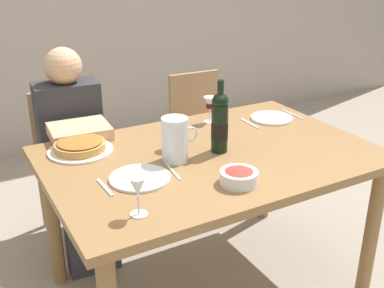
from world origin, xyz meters
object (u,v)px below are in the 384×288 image
at_px(chair_left, 69,155).
at_px(diner_left, 76,151).
at_px(wine_bottle, 220,123).
at_px(wine_glass_right_diner, 138,188).
at_px(water_pitcher, 175,142).
at_px(salad_bowl, 239,176).
at_px(baked_tart, 80,146).
at_px(dinner_plate_right_setting, 271,118).
at_px(wine_glass_centre, 177,126).
at_px(wine_glass_left_diner, 210,104).
at_px(chair_right, 201,130).
at_px(dining_table, 211,171).
at_px(dinner_plate_left_setting, 140,178).

relative_size(chair_left, diner_left, 0.75).
distance_m(wine_bottle, wine_glass_right_diner, 0.64).
height_order(water_pitcher, salad_bowl, water_pitcher).
bearing_deg(water_pitcher, baked_tart, 138.50).
xyz_separation_m(wine_glass_right_diner, dinner_plate_right_setting, (1.04, 0.57, -0.10)).
relative_size(wine_glass_right_diner, chair_left, 0.17).
relative_size(salad_bowl, wine_glass_centre, 1.05).
bearing_deg(wine_glass_centre, water_pitcher, -120.65).
relative_size(water_pitcher, wine_glass_centre, 1.36).
relative_size(wine_glass_left_diner, chair_left, 0.16).
bearing_deg(wine_bottle, baked_tart, 151.04).
bearing_deg(chair_right, chair_left, 0.96).
relative_size(water_pitcher, wine_glass_left_diner, 1.40).
distance_m(dining_table, chair_right, 1.00).
xyz_separation_m(wine_glass_centre, dinner_plate_left_setting, (-0.29, -0.23, -0.10)).
relative_size(salad_bowl, wine_glass_right_diner, 1.05).
xyz_separation_m(wine_glass_right_diner, chair_left, (0.06, 1.23, -0.37)).
height_order(wine_bottle, dinner_plate_right_setting, wine_bottle).
bearing_deg(baked_tart, dinner_plate_left_setting, -72.04).
distance_m(wine_bottle, wine_glass_centre, 0.21).
bearing_deg(dinner_plate_right_setting, dinner_plate_left_setting, -161.07).
xyz_separation_m(wine_bottle, baked_tart, (-0.57, 0.31, -0.11)).
height_order(wine_glass_left_diner, dinner_plate_left_setting, wine_glass_left_diner).
xyz_separation_m(water_pitcher, salad_bowl, (0.12, -0.32, -0.05)).
bearing_deg(water_pitcher, wine_bottle, -2.90).
distance_m(dining_table, salad_bowl, 0.34).
distance_m(salad_bowl, chair_left, 1.30).
height_order(wine_bottle, baked_tart, wine_bottle).
bearing_deg(dining_table, wine_glass_right_diner, -146.28).
bearing_deg(water_pitcher, salad_bowl, -69.79).
height_order(dinner_plate_left_setting, chair_right, chair_right).
distance_m(wine_bottle, water_pitcher, 0.23).
bearing_deg(water_pitcher, dining_table, -2.53).
bearing_deg(water_pitcher, dinner_plate_right_setting, 17.42).
relative_size(dinner_plate_right_setting, chair_left, 0.27).
distance_m(dining_table, dinner_plate_right_setting, 0.59).
bearing_deg(baked_tart, diner_left, 79.49).
relative_size(wine_bottle, chair_right, 0.39).
relative_size(chair_left, chair_right, 1.00).
relative_size(dining_table, baked_tart, 4.98).
xyz_separation_m(dining_table, chair_right, (0.45, 0.87, -0.17)).
xyz_separation_m(dining_table, diner_left, (-0.46, 0.66, -0.05)).
distance_m(water_pitcher, salad_bowl, 0.35).
bearing_deg(baked_tart, dining_table, -30.68).
bearing_deg(chair_left, salad_bowl, 111.75).
relative_size(dining_table, dinner_plate_left_setting, 5.95).
distance_m(dining_table, wine_bottle, 0.24).
bearing_deg(wine_bottle, wine_glass_centre, 135.91).
xyz_separation_m(wine_glass_centre, chair_right, (0.56, 0.73, -0.37)).
xyz_separation_m(wine_glass_right_diner, diner_left, (0.05, 0.99, -0.25)).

